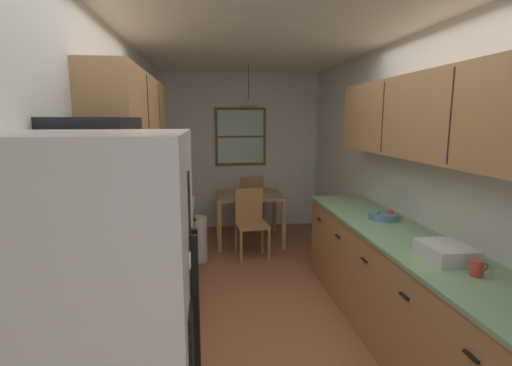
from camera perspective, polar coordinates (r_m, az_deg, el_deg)
The scene contains 23 objects.
ground_plane at distance 4.13m, azimuth 0.88°, elevation -16.38°, with size 12.00×12.00×0.00m, color #995B3D.
wall_left at distance 3.80m, azimuth -19.65°, elevation 0.97°, with size 0.10×9.00×2.55m, color silver.
wall_right at distance 4.16m, azimuth 19.67°, elevation 1.67°, with size 0.10×9.00×2.55m, color silver.
wall_back at distance 6.37m, azimuth -2.47°, elevation 4.79°, with size 4.40×0.10×2.55m, color silver.
ceiling_slab at distance 3.79m, azimuth 0.99°, elevation 21.48°, with size 4.40×9.00×0.08m, color white.
refrigerator at distance 1.72m, azimuth -22.21°, elevation -23.85°, with size 0.73×0.74×1.76m.
stove_range at distance 2.53m, azimuth -18.13°, elevation -22.78°, with size 0.66×0.66×1.10m.
microwave_over_range at distance 2.18m, azimuth -22.70°, elevation 5.01°, with size 0.39×0.58×0.31m.
counter_left at distance 3.75m, azimuth -14.27°, elevation -11.93°, with size 0.64×2.07×0.90m.
upper_cabinets_left at distance 3.47m, azimuth -17.66°, elevation 9.77°, with size 0.33×2.15×0.64m.
counter_right at distance 3.42m, azimuth 20.65°, elevation -14.42°, with size 0.64×3.16×0.90m.
upper_cabinets_right at distance 3.17m, azimuth 24.82°, elevation 9.00°, with size 0.33×2.84×0.65m.
dining_table at distance 5.57m, azimuth -1.07°, elevation -2.79°, with size 0.95×0.81×0.72m.
dining_chair_near at distance 5.00m, azimuth -0.77°, elevation -5.56°, with size 0.44×0.44×0.90m.
dining_chair_far at distance 6.20m, azimuth -0.79°, elevation -2.58°, with size 0.43×0.43×0.90m.
pendant_light at distance 5.45m, azimuth -1.12°, elevation 12.04°, with size 0.28×0.28×0.56m.
back_window at distance 6.28m, azimuth -2.32°, elevation 6.96°, with size 0.83×0.05×0.94m.
trash_bin at distance 4.99m, azimuth -8.96°, elevation -8.30°, with size 0.28×0.28×0.57m, color silver.
storage_canister at distance 2.91m, azimuth -16.41°, elevation -7.05°, with size 0.13×0.13×0.19m.
dish_towel at distance 2.62m, azimuth -9.30°, elevation -20.52°, with size 0.02×0.16×0.24m, color white.
mug_by_coffeemaker at distance 2.62m, azimuth 30.23°, elevation -10.95°, with size 0.11×0.07×0.10m.
fruit_bowl at distance 3.68m, azimuth 18.56°, elevation -4.62°, with size 0.27×0.27×0.09m.
dish_rack at distance 2.81m, azimuth 26.60°, elevation -9.23°, with size 0.28×0.34×0.10m, color silver.
Camera 1 is at (-0.53, -2.67, 1.81)m, focal length 26.68 mm.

